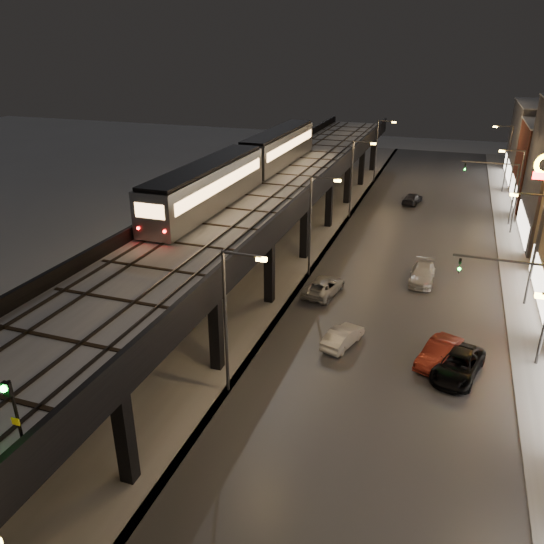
% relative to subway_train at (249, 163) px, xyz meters
% --- Properties ---
extents(road_surface, '(17.00, 120.00, 0.06)m').
position_rel_subway_train_xyz_m(road_surface, '(16.00, -1.63, -8.38)').
color(road_surface, '#46474D').
rests_on(road_surface, ground).
extents(sidewalk_right, '(4.00, 120.00, 0.14)m').
position_rel_subway_train_xyz_m(sidewalk_right, '(26.00, -1.63, -8.34)').
color(sidewalk_right, '#9FA1A8').
rests_on(sidewalk_right, ground).
extents(under_viaduct_pavement, '(11.00, 120.00, 0.06)m').
position_rel_subway_train_xyz_m(under_viaduct_pavement, '(2.50, -1.63, -8.38)').
color(under_viaduct_pavement, '#9FA1A8').
rests_on(under_viaduct_pavement, ground).
extents(elevated_viaduct, '(9.00, 100.00, 6.30)m').
position_rel_subway_train_xyz_m(elevated_viaduct, '(2.50, -4.78, -2.79)').
color(elevated_viaduct, black).
rests_on(elevated_viaduct, ground).
extents(viaduct_trackbed, '(8.40, 100.00, 0.32)m').
position_rel_subway_train_xyz_m(viaduct_trackbed, '(2.49, -4.66, -2.02)').
color(viaduct_trackbed, '#B2B7C1').
rests_on(viaduct_trackbed, elevated_viaduct).
extents(viaduct_parapet_streetside, '(0.30, 100.00, 1.10)m').
position_rel_subway_train_xyz_m(viaduct_parapet_streetside, '(6.85, -4.63, -1.56)').
color(viaduct_parapet_streetside, black).
rests_on(viaduct_parapet_streetside, elevated_viaduct).
extents(viaduct_parapet_far, '(0.30, 100.00, 1.10)m').
position_rel_subway_train_xyz_m(viaduct_parapet_far, '(-1.85, -4.63, -1.56)').
color(viaduct_parapet_far, black).
rests_on(viaduct_parapet_far, elevated_viaduct).
extents(streetlight_left_1, '(2.57, 0.28, 9.00)m').
position_rel_subway_train_xyz_m(streetlight_left_1, '(8.07, -23.63, -3.17)').
color(streetlight_left_1, '#38383A').
rests_on(streetlight_left_1, ground).
extents(streetlight_left_2, '(2.57, 0.28, 9.00)m').
position_rel_subway_train_xyz_m(streetlight_left_2, '(8.07, -5.63, -3.17)').
color(streetlight_left_2, '#38383A').
rests_on(streetlight_left_2, ground).
extents(streetlight_right_2, '(2.56, 0.28, 9.00)m').
position_rel_subway_train_xyz_m(streetlight_right_2, '(25.23, -5.63, -3.17)').
color(streetlight_right_2, '#38383A').
rests_on(streetlight_right_2, ground).
extents(streetlight_left_3, '(2.57, 0.28, 9.00)m').
position_rel_subway_train_xyz_m(streetlight_left_3, '(8.07, 12.37, -3.17)').
color(streetlight_left_3, '#38383A').
rests_on(streetlight_left_3, ground).
extents(streetlight_right_3, '(2.56, 0.28, 9.00)m').
position_rel_subway_train_xyz_m(streetlight_right_3, '(25.23, 12.37, -3.17)').
color(streetlight_right_3, '#38383A').
rests_on(streetlight_right_3, ground).
extents(streetlight_left_4, '(2.57, 0.28, 9.00)m').
position_rel_subway_train_xyz_m(streetlight_left_4, '(8.07, 30.37, -3.17)').
color(streetlight_left_4, '#38383A').
rests_on(streetlight_left_4, ground).
extents(streetlight_right_4, '(2.56, 0.28, 9.00)m').
position_rel_subway_train_xyz_m(streetlight_right_4, '(25.23, 30.37, -3.17)').
color(streetlight_right_4, '#38383A').
rests_on(streetlight_right_4, ground).
extents(traffic_light_rig_a, '(6.10, 0.34, 7.00)m').
position_rel_subway_train_xyz_m(traffic_light_rig_a, '(24.34, -14.63, -3.91)').
color(traffic_light_rig_a, '#38383A').
rests_on(traffic_light_rig_a, ground).
extents(traffic_light_rig_b, '(6.10, 0.34, 7.00)m').
position_rel_subway_train_xyz_m(traffic_light_rig_b, '(24.34, 15.37, -3.91)').
color(traffic_light_rig_b, '#38383A').
rests_on(traffic_light_rig_b, ground).
extents(subway_train, '(3.01, 36.40, 3.60)m').
position_rel_subway_train_xyz_m(subway_train, '(0.00, 0.00, 0.00)').
color(subway_train, gray).
rests_on(subway_train, viaduct_trackbed).
extents(rail_signal, '(0.31, 0.41, 2.72)m').
position_rel_subway_train_xyz_m(rail_signal, '(6.40, -37.19, 0.14)').
color(rail_signal, black).
rests_on(rail_signal, viaduct_trackbed).
extents(car_near_white, '(2.44, 4.23, 1.32)m').
position_rel_subway_train_xyz_m(car_near_white, '(13.18, -16.40, -7.75)').
color(car_near_white, silver).
rests_on(car_near_white, ground).
extents(car_mid_silver, '(3.02, 5.19, 1.36)m').
position_rel_subway_train_xyz_m(car_mid_silver, '(10.00, -8.97, -7.73)').
color(car_mid_silver, '#A6A7AA').
rests_on(car_mid_silver, ground).
extents(car_mid_dark, '(2.54, 4.66, 1.28)m').
position_rel_subway_train_xyz_m(car_mid_dark, '(14.27, 20.62, -7.77)').
color(car_mid_dark, black).
rests_on(car_mid_dark, ground).
extents(car_onc_silver, '(3.00, 4.80, 1.49)m').
position_rel_subway_train_xyz_m(car_onc_silver, '(19.51, -16.53, -7.66)').
color(car_onc_silver, maroon).
rests_on(car_onc_silver, ground).
extents(car_onc_dark, '(3.57, 5.64, 1.45)m').
position_rel_subway_train_xyz_m(car_onc_dark, '(20.68, -17.57, -7.68)').
color(car_onc_dark, black).
rests_on(car_onc_dark, ground).
extents(car_onc_white, '(2.07, 4.90, 1.41)m').
position_rel_subway_train_xyz_m(car_onc_white, '(17.46, -3.80, -7.70)').
color(car_onc_white, silver).
rests_on(car_onc_white, ground).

